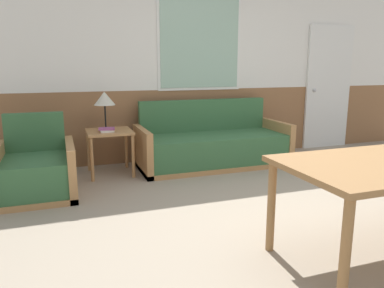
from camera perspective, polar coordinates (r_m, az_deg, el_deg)
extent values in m
plane|color=gray|center=(3.57, 18.63, -11.10)|extent=(16.00, 16.00, 0.00)
cube|color=#8E603D|center=(5.65, 2.41, 3.26)|extent=(7.20, 0.06, 1.01)
cube|color=white|center=(5.61, 2.54, 17.02)|extent=(7.20, 0.06, 1.69)
cube|color=white|center=(5.51, 1.23, 15.33)|extent=(1.26, 0.01, 1.36)
cube|color=#99BCA8|center=(5.50, 1.25, 15.33)|extent=(1.18, 0.02, 1.28)
cube|color=#B27F4C|center=(5.17, 3.25, -2.96)|extent=(2.04, 0.85, 0.06)
cube|color=#38663D|center=(5.10, 3.37, -0.67)|extent=(1.88, 0.77, 0.37)
cube|color=#38663D|center=(5.39, 1.79, 4.44)|extent=(1.88, 0.10, 0.45)
cube|color=#B27F4C|center=(4.83, -7.51, -1.01)|extent=(0.08, 0.85, 0.57)
cube|color=#B27F4C|center=(5.56, 12.64, 0.52)|extent=(0.08, 0.85, 0.57)
cube|color=#B27F4C|center=(4.31, -22.44, -6.94)|extent=(0.79, 0.86, 0.06)
cube|color=#38663D|center=(4.24, -22.67, -4.37)|extent=(0.63, 0.78, 0.35)
cube|color=#38663D|center=(4.54, -22.83, 1.73)|extent=(0.63, 0.10, 0.43)
cube|color=#B27F4C|center=(4.24, -17.93, -3.46)|extent=(0.08, 0.86, 0.55)
cube|color=#B27F4C|center=(4.77, -12.50, 1.85)|extent=(0.55, 0.55, 0.03)
cylinder|color=#B27F4C|center=(4.57, -15.00, -2.33)|extent=(0.04, 0.04, 0.53)
cylinder|color=#B27F4C|center=(4.63, -8.94, -1.88)|extent=(0.04, 0.04, 0.53)
cylinder|color=#B27F4C|center=(5.04, -15.48, -1.02)|extent=(0.04, 0.04, 0.53)
cylinder|color=#B27F4C|center=(5.10, -9.98, -0.63)|extent=(0.04, 0.04, 0.53)
cylinder|color=black|center=(4.86, -12.98, 2.30)|extent=(0.16, 0.16, 0.02)
cylinder|color=black|center=(4.84, -13.07, 4.11)|extent=(0.02, 0.02, 0.29)
cone|color=beige|center=(4.81, -13.19, 6.79)|extent=(0.26, 0.26, 0.17)
cube|color=white|center=(4.67, -12.82, 1.97)|extent=(0.16, 0.14, 0.03)
cube|color=#994C84|center=(4.65, -12.87, 2.28)|extent=(0.21, 0.14, 0.03)
cylinder|color=#9E7042|center=(2.29, 22.30, -15.46)|extent=(0.06, 0.06, 0.68)
cylinder|color=#9E7042|center=(2.84, 11.98, -9.35)|extent=(0.06, 0.06, 0.68)
cube|color=white|center=(6.64, 20.04, 8.10)|extent=(0.85, 0.04, 1.99)
sphere|color=silver|center=(6.43, 18.17, 7.76)|extent=(0.06, 0.06, 0.06)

